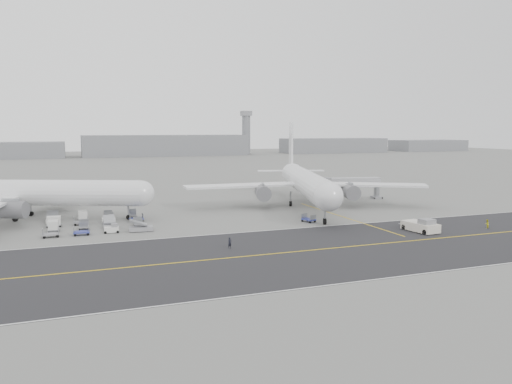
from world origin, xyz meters
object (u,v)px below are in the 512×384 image
object	(u,v)px
jet_bridge	(353,184)
ground_crew_b	(487,224)
airliner_a	(23,193)
control_tower	(246,132)
airliner_b	(305,182)
pushback_tug	(421,226)
ground_crew_a	(230,243)

from	to	relation	value
jet_bridge	ground_crew_b	bearing A→B (deg)	-76.48
ground_crew_b	airliner_a	bearing A→B (deg)	-39.70
control_tower	airliner_b	world-z (taller)	control_tower
airliner_b	jet_bridge	distance (m)	17.99
pushback_tug	ground_crew_b	distance (m)	13.37
ground_crew_b	control_tower	bearing A→B (deg)	-113.42
pushback_tug	jet_bridge	distance (m)	41.42
airliner_a	pushback_tug	world-z (taller)	airliner_a
ground_crew_a	control_tower	bearing A→B (deg)	47.79
jet_bridge	pushback_tug	bearing A→B (deg)	-95.02
ground_crew_a	ground_crew_b	distance (m)	48.54
control_tower	airliner_a	world-z (taller)	control_tower
jet_bridge	ground_crew_b	distance (m)	41.78
airliner_a	ground_crew_a	xyz separation A→B (m)	(31.14, -38.60, -4.45)
ground_crew_b	pushback_tug	bearing A→B (deg)	-20.05
control_tower	ground_crew_a	size ratio (longest dim) A/B	18.30
ground_crew_b	jet_bridge	bearing A→B (deg)	-99.31
control_tower	jet_bridge	distance (m)	244.02
pushback_tug	ground_crew_a	world-z (taller)	pushback_tug
pushback_tug	airliner_b	bearing A→B (deg)	94.50
pushback_tug	ground_crew_b	xyz separation A→B (m)	(13.27, -1.65, -0.19)
control_tower	airliner_b	xyz separation A→B (m)	(-70.99, -243.86, -10.56)
airliner_b	ground_crew_b	world-z (taller)	airliner_b
airliner_b	ground_crew_a	bearing A→B (deg)	-114.10
control_tower	jet_bridge	world-z (taller)	control_tower
jet_bridge	ground_crew_b	size ratio (longest dim) A/B	9.38
control_tower	ground_crew_a	world-z (taller)	control_tower
airliner_b	ground_crew_b	bearing A→B (deg)	-44.57
control_tower	ground_crew_a	bearing A→B (deg)	-109.82
airliner_a	airliner_b	size ratio (longest dim) A/B	0.90
airliner_b	control_tower	bearing A→B (deg)	90.38
control_tower	airliner_b	distance (m)	254.20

